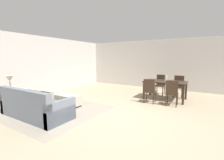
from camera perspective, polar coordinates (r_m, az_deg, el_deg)
name	(u,v)px	position (r m, az deg, el deg)	size (l,w,h in m)	color
ground_plane	(116,116)	(4.68, 1.32, -13.06)	(10.80, 10.80, 0.00)	tan
wall_back	(161,64)	(9.06, 17.47, 5.47)	(9.00, 0.12, 2.70)	beige
wall_left	(36,66)	(7.95, -26.05, 4.75)	(0.12, 11.00, 2.70)	beige
area_rug	(54,110)	(5.48, -20.48, -10.36)	(3.00, 2.80, 0.01)	gray
couch	(35,107)	(5.05, -26.37, -8.79)	(2.22, 0.92, 0.86)	slate
ottoman_table	(67,100)	(5.77, -15.99, -6.89)	(0.99, 0.49, 0.41)	#B7AD9E
side_table	(11,95)	(6.26, -32.98, -4.60)	(0.40, 0.40, 0.58)	brown
table_lamp	(10,79)	(6.18, -33.35, 0.25)	(0.26, 0.26, 0.53)	brown
dining_table	(165,83)	(6.71, 18.89, -1.13)	(1.61, 0.98, 0.76)	#332319
dining_chair_near_left	(150,90)	(5.99, 13.57, -3.44)	(0.43, 0.43, 0.92)	#332319
dining_chair_near_right	(172,92)	(5.85, 21.07, -4.02)	(0.42, 0.42, 0.92)	#332319
dining_chair_far_left	(160,83)	(7.62, 17.30, -1.18)	(0.41, 0.41, 0.92)	#332319
dining_chair_far_right	(179,85)	(7.48, 23.17, -1.63)	(0.41, 0.41, 0.92)	#332319
vase_centerpiece	(166,78)	(6.72, 19.13, 0.64)	(0.10, 0.10, 0.23)	silver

